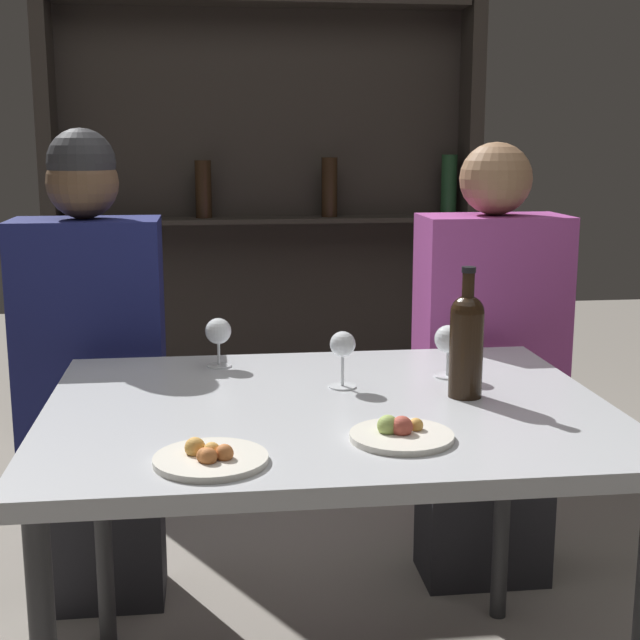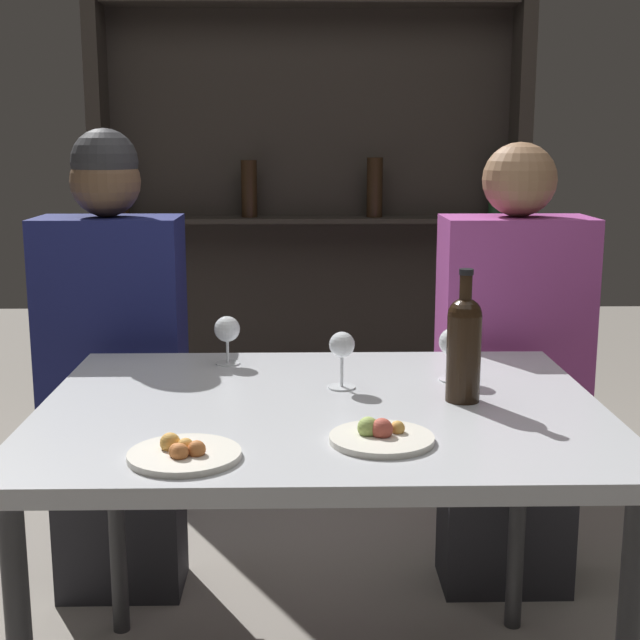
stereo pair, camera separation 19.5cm
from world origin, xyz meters
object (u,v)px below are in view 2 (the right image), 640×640
(wine_glass_2, at_px, (227,331))
(seated_person_left, at_px, (115,378))
(wine_glass_1, at_px, (342,348))
(wine_bottle, at_px, (464,344))
(seated_person_right, at_px, (510,386))
(food_plate_0, at_px, (184,453))
(wine_glass_0, at_px, (453,344))
(food_plate_1, at_px, (381,436))

(wine_glass_2, bearing_deg, seated_person_left, 139.66)
(wine_glass_1, relative_size, seated_person_left, 0.10)
(wine_glass_1, bearing_deg, wine_bottle, -22.09)
(wine_glass_1, xyz_separation_m, seated_person_right, (0.50, 0.51, -0.23))
(food_plate_0, xyz_separation_m, seated_person_left, (-0.32, 0.94, -0.12))
(wine_glass_0, bearing_deg, food_plate_0, -137.81)
(wine_glass_1, relative_size, seated_person_right, 0.10)
(wine_glass_2, height_order, seated_person_right, seated_person_right)
(wine_glass_0, xyz_separation_m, wine_glass_1, (-0.25, -0.06, 0.01))
(food_plate_0, bearing_deg, wine_glass_1, 56.17)
(wine_glass_2, bearing_deg, food_plate_1, -60.59)
(wine_glass_0, xyz_separation_m, food_plate_0, (-0.55, -0.50, -0.08))
(wine_bottle, distance_m, food_plate_0, 0.65)
(wine_glass_0, relative_size, food_plate_0, 0.62)
(wine_glass_2, xyz_separation_m, seated_person_right, (0.77, 0.29, -0.22))
(wine_glass_2, height_order, seated_person_left, seated_person_left)
(seated_person_right, bearing_deg, food_plate_0, -129.96)
(wine_glass_0, relative_size, seated_person_right, 0.10)
(wine_glass_0, distance_m, food_plate_0, 0.74)
(wine_glass_1, distance_m, seated_person_left, 0.82)
(food_plate_1, height_order, seated_person_right, seated_person_right)
(wine_bottle, distance_m, food_plate_1, 0.34)
(food_plate_1, xyz_separation_m, seated_person_left, (-0.66, 0.86, -0.12))
(wine_glass_0, distance_m, wine_glass_2, 0.55)
(wine_glass_1, height_order, food_plate_0, wine_glass_1)
(wine_glass_1, relative_size, food_plate_1, 0.66)
(wine_bottle, xyz_separation_m, wine_glass_1, (-0.25, 0.10, -0.03))
(wine_bottle, relative_size, wine_glass_1, 2.20)
(food_plate_0, height_order, food_plate_1, food_plate_1)
(wine_bottle, xyz_separation_m, food_plate_0, (-0.54, -0.34, -0.11))
(wine_glass_0, bearing_deg, seated_person_right, 61.40)
(wine_bottle, distance_m, seated_person_right, 0.71)
(wine_bottle, bearing_deg, food_plate_1, -127.38)
(food_plate_0, xyz_separation_m, seated_person_right, (0.79, 0.94, -0.15))
(food_plate_0, bearing_deg, seated_person_left, 108.52)
(wine_glass_2, relative_size, seated_person_left, 0.09)
(seated_person_left, distance_m, seated_person_right, 1.11)
(food_plate_1, relative_size, seated_person_left, 0.15)
(wine_glass_1, bearing_deg, food_plate_1, -81.19)
(wine_bottle, bearing_deg, wine_glass_2, 148.23)
(wine_glass_1, height_order, seated_person_left, seated_person_left)
(wine_glass_2, distance_m, food_plate_0, 0.66)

